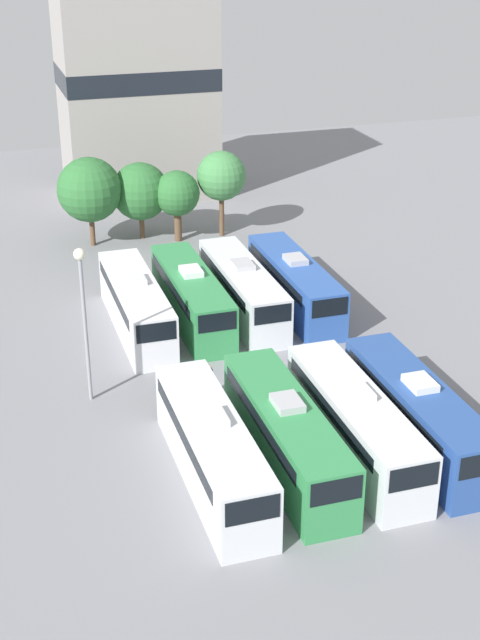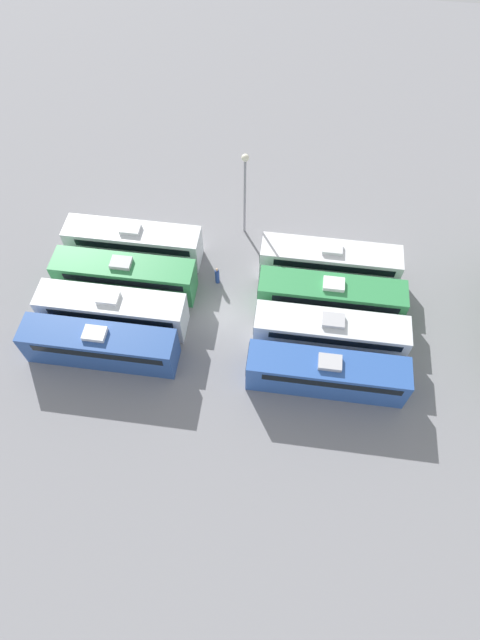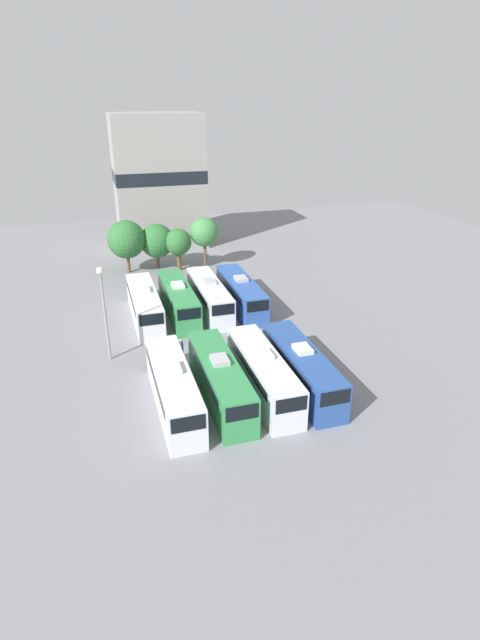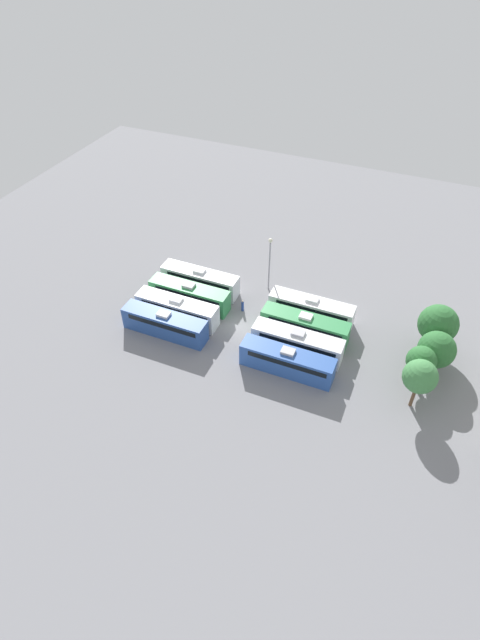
# 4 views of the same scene
# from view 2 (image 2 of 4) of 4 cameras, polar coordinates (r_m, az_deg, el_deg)

# --- Properties ---
(ground_plane) EXTENTS (108.91, 108.91, 0.00)m
(ground_plane) POSITION_cam_2_polar(r_m,az_deg,el_deg) (40.01, -1.93, 0.62)
(ground_plane) COLOR gray
(bus_0) EXTENTS (2.56, 11.31, 3.47)m
(bus_0) POSITION_cam_2_polar(r_m,az_deg,el_deg) (43.34, -11.99, 8.71)
(bus_0) COLOR silver
(bus_0) RESTS_ON ground_plane
(bus_1) EXTENTS (2.56, 11.31, 3.47)m
(bus_1) POSITION_cam_2_polar(r_m,az_deg,el_deg) (41.19, -12.97, 5.00)
(bus_1) COLOR #338C4C
(bus_1) RESTS_ON ground_plane
(bus_2) EXTENTS (2.56, 11.31, 3.47)m
(bus_2) POSITION_cam_2_polar(r_m,az_deg,el_deg) (39.42, -14.31, 1.16)
(bus_2) COLOR silver
(bus_2) RESTS_ON ground_plane
(bus_3) EXTENTS (2.56, 11.31, 3.47)m
(bus_3) POSITION_cam_2_polar(r_m,az_deg,el_deg) (37.96, -15.67, -2.74)
(bus_3) COLOR #284C93
(bus_3) RESTS_ON ground_plane
(bus_4) EXTENTS (2.56, 11.31, 3.47)m
(bus_4) POSITION_cam_2_polar(r_m,az_deg,el_deg) (41.71, 10.22, 6.61)
(bus_4) COLOR white
(bus_4) RESTS_ON ground_plane
(bus_5) EXTENTS (2.56, 11.31, 3.47)m
(bus_5) POSITION_cam_2_polar(r_m,az_deg,el_deg) (39.56, 10.37, 2.68)
(bus_5) COLOR #338C4C
(bus_5) RESTS_ON ground_plane
(bus_6) EXTENTS (2.56, 11.31, 3.47)m
(bus_6) POSITION_cam_2_polar(r_m,az_deg,el_deg) (37.72, 10.30, -1.37)
(bus_6) COLOR silver
(bus_6) RESTS_ON ground_plane
(bus_7) EXTENTS (2.56, 11.31, 3.47)m
(bus_7) POSITION_cam_2_polar(r_m,az_deg,el_deg) (35.99, 9.93, -5.98)
(bus_7) COLOR #2D56A8
(bus_7) RESTS_ON ground_plane
(worker_person) EXTENTS (0.36, 0.36, 1.75)m
(worker_person) POSITION_cam_2_polar(r_m,az_deg,el_deg) (41.29, -2.62, 5.05)
(worker_person) COLOR navy
(worker_person) RESTS_ON ground_plane
(light_pole) EXTENTS (0.60, 0.60, 8.38)m
(light_pole) POSITION_cam_2_polar(r_m,az_deg,el_deg) (41.67, 0.57, 15.44)
(light_pole) COLOR gray
(light_pole) RESTS_ON ground_plane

